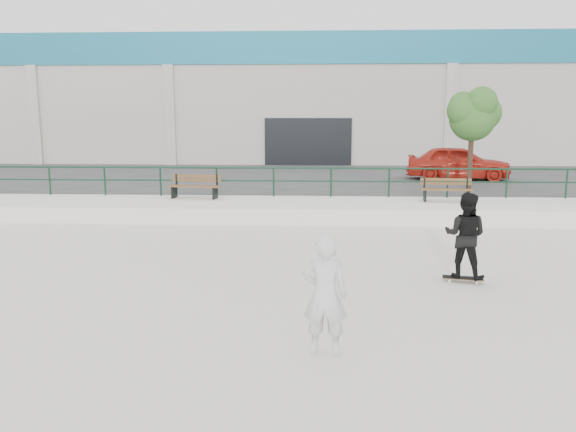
# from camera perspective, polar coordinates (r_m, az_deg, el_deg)

# --- Properties ---
(ground) EXTENTS (120.00, 120.00, 0.00)m
(ground) POSITION_cam_1_polar(r_m,az_deg,el_deg) (9.22, -0.28, -10.54)
(ground) COLOR beige
(ground) RESTS_ON ground
(ledge) EXTENTS (30.00, 3.00, 0.50)m
(ledge) POSITION_cam_1_polar(r_m,az_deg,el_deg) (18.37, 1.35, 0.64)
(ledge) COLOR silver
(ledge) RESTS_ON ground
(parking_strip) EXTENTS (60.00, 14.00, 0.50)m
(parking_strip) POSITION_cam_1_polar(r_m,az_deg,el_deg) (26.79, 1.84, 3.59)
(parking_strip) COLOR #323232
(parking_strip) RESTS_ON ground
(railing) EXTENTS (28.00, 0.06, 1.03)m
(railing) POSITION_cam_1_polar(r_m,az_deg,el_deg) (19.53, 1.46, 4.14)
(railing) COLOR #123422
(railing) RESTS_ON ledge
(commercial_building) EXTENTS (44.20, 16.33, 8.00)m
(commercial_building) POSITION_cam_1_polar(r_m,az_deg,el_deg) (40.64, 2.24, 11.87)
(commercial_building) COLOR beige
(commercial_building) RESTS_ON ground
(bench_left) EXTENTS (1.79, 0.69, 0.80)m
(bench_left) POSITION_cam_1_polar(r_m,az_deg,el_deg) (19.47, -9.43, 2.97)
(bench_left) COLOR brown
(bench_left) RESTS_ON ledge
(bench_right) EXTENTS (1.69, 0.60, 0.76)m
(bench_right) POSITION_cam_1_polar(r_m,az_deg,el_deg) (19.21, 15.78, 2.57)
(bench_right) COLOR brown
(bench_right) RESTS_ON ledge
(tree) EXTENTS (2.17, 1.93, 3.86)m
(tree) POSITION_cam_1_polar(r_m,az_deg,el_deg) (22.72, 18.33, 9.90)
(tree) COLOR #432A21
(tree) RESTS_ON parking_strip
(red_car) EXTENTS (4.69, 2.52, 1.52)m
(red_car) POSITION_cam_1_polar(r_m,az_deg,el_deg) (26.01, 16.89, 5.21)
(red_car) COLOR red
(red_car) RESTS_ON parking_strip
(skateboard) EXTENTS (0.80, 0.34, 0.09)m
(skateboard) POSITION_cam_1_polar(r_m,az_deg,el_deg) (11.77, 17.33, -6.05)
(skateboard) COLOR black
(skateboard) RESTS_ON ground
(standing_skater) EXTENTS (1.02, 0.94, 1.70)m
(standing_skater) POSITION_cam_1_polar(r_m,az_deg,el_deg) (11.57, 17.55, -1.89)
(standing_skater) COLOR black
(standing_skater) RESTS_ON skateboard
(seated_skater) EXTENTS (0.65, 0.45, 1.69)m
(seated_skater) POSITION_cam_1_polar(r_m,az_deg,el_deg) (7.73, 3.77, -8.02)
(seated_skater) COLOR silver
(seated_skater) RESTS_ON ground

